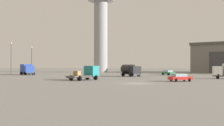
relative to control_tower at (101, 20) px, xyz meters
name	(u,v)px	position (x,y,z in m)	size (l,w,h in m)	color
ground_plane	(135,83)	(8.05, -66.52, -20.14)	(400.00, 400.00, 0.00)	gray
control_tower	(101,20)	(0.00, 0.00, 0.00)	(9.99, 9.99, 37.05)	gray
truck_flatbed_teal	(88,73)	(-0.41, -56.45, -18.82)	(6.15, 6.72, 2.74)	#38383D
truck_fuel_tanker_black	(131,70)	(9.00, -39.25, -18.47)	(4.99, 6.25, 3.02)	#38383D
truck_box_blue	(27,69)	(-20.23, -28.58, -18.42)	(5.51, 6.88, 3.10)	#38383D
car_green	(169,72)	(20.37, -30.25, -19.40)	(3.42, 4.86, 1.37)	#287A42
car_red	(180,77)	(16.44, -61.21, -19.40)	(4.39, 3.11, 1.37)	red
light_post_west	(12,56)	(-26.65, -23.42, -14.39)	(0.44, 0.44, 9.79)	#38383D
light_post_east	(32,58)	(-20.68, -22.20, -15.00)	(0.44, 0.44, 8.63)	#38383D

